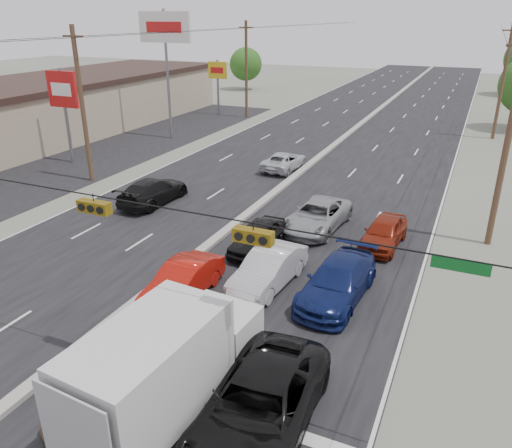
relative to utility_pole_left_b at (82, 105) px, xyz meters
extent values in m
plane|color=#606356|center=(12.50, -15.00, -5.11)|extent=(200.00, 200.00, 0.00)
cube|color=black|center=(12.50, 15.00, -5.11)|extent=(20.00, 160.00, 0.02)
cube|color=gray|center=(12.50, 15.00, -5.01)|extent=(0.50, 160.00, 0.20)
cube|color=tan|center=(-13.50, 10.00, -2.81)|extent=(12.00, 42.00, 4.60)
cube|color=black|center=(-4.50, 10.00, -5.11)|extent=(10.00, 42.00, 0.02)
cylinder|color=#422D1E|center=(0.00, 0.00, -0.11)|extent=(0.30, 0.30, 10.00)
cube|color=#422D1E|center=(0.00, 0.00, 4.19)|extent=(1.60, 0.12, 0.12)
cylinder|color=#422D1E|center=(0.00, 25.00, -0.11)|extent=(0.30, 0.30, 10.00)
cube|color=#422D1E|center=(0.00, 25.00, 4.19)|extent=(1.60, 0.12, 0.12)
cylinder|color=#422D1E|center=(25.00, 0.00, -0.11)|extent=(0.30, 0.30, 10.00)
cylinder|color=#422D1E|center=(25.00, 25.00, -0.11)|extent=(0.30, 0.30, 10.00)
cube|color=#422D1E|center=(25.00, 25.00, 4.19)|extent=(1.60, 0.12, 0.12)
cylinder|color=black|center=(12.50, -15.00, 0.69)|extent=(25.00, 0.04, 0.04)
cube|color=#72590C|center=(14.00, -15.00, 0.34)|extent=(1.05, 0.30, 0.35)
cube|color=#72590C|center=(19.00, -15.00, 0.34)|extent=(1.05, 0.30, 0.35)
cube|color=#0C591E|center=(23.80, -15.00, 0.54)|extent=(1.20, 0.04, 0.28)
cylinder|color=slate|center=(-4.50, 3.00, -1.61)|extent=(0.24, 0.24, 7.00)
cube|color=#B21414|center=(-4.50, 3.00, 0.39)|extent=(2.60, 0.25, 2.60)
cylinder|color=slate|center=(-2.00, 13.00, 0.39)|extent=(0.24, 0.24, 11.00)
cube|color=silver|center=(-2.00, 13.00, 4.44)|extent=(5.00, 0.25, 2.50)
cylinder|color=slate|center=(-3.50, 25.00, -2.11)|extent=(0.24, 0.24, 6.00)
cube|color=gold|center=(-3.50, 25.00, -0.21)|extent=(2.20, 0.25, 1.80)
cylinder|color=#382619|center=(-9.50, 45.00, -4.03)|extent=(0.28, 0.28, 2.16)
sphere|color=#1D4612|center=(-9.50, 45.00, -1.39)|extent=(4.80, 4.80, 4.80)
cube|color=black|center=(16.99, -16.11, -4.69)|extent=(2.63, 6.62, 0.23)
cube|color=beige|center=(16.93, -16.85, -3.12)|extent=(2.67, 4.79, 2.59)
cube|color=beige|center=(17.17, -13.76, -3.95)|extent=(2.35, 1.92, 1.66)
cylinder|color=black|center=(16.19, -13.92, -4.69)|extent=(0.34, 0.85, 0.83)
cylinder|color=black|center=(18.12, -14.07, -4.69)|extent=(0.34, 0.85, 0.83)
cylinder|color=black|center=(15.86, -18.07, -4.69)|extent=(0.34, 0.85, 0.83)
imported|color=brown|center=(15.50, -16.06, -4.31)|extent=(2.92, 5.73, 1.59)
imported|color=#AE130A|center=(13.90, -10.61, -4.38)|extent=(1.58, 4.42, 1.45)
imported|color=black|center=(19.50, -15.75, -4.27)|extent=(3.17, 6.21, 1.68)
imported|color=black|center=(14.86, -5.40, -4.40)|extent=(1.74, 4.19, 1.42)
imported|color=#BCBCBE|center=(16.65, -8.37, -4.34)|extent=(2.02, 4.76, 1.53)
imported|color=gray|center=(16.67, -1.71, -4.38)|extent=(2.83, 5.41, 1.45)
imported|color=#0F194C|center=(19.55, -8.17, -4.34)|extent=(2.47, 5.40, 1.53)
imported|color=maroon|center=(20.27, -2.42, -4.40)|extent=(1.94, 4.25, 1.41)
imported|color=black|center=(6.47, -1.96, -4.36)|extent=(2.30, 5.25, 1.50)
imported|color=#B5B9BD|center=(11.10, 7.81, -4.47)|extent=(2.32, 4.70, 1.28)
camera|label=1|loc=(23.68, -25.27, 5.42)|focal=35.00mm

